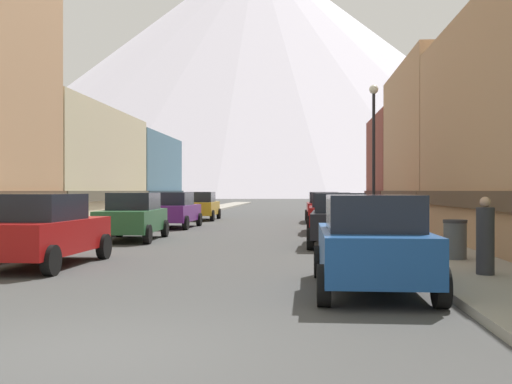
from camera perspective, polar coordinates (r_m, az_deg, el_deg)
The scene contains 19 objects.
ground_plane at distance 7.46m, azimuth -16.04°, elevation -14.31°, with size 400.00×400.00×0.00m, color #414141.
sidewalk_left at distance 42.72m, azimuth -7.61°, elevation -2.27°, with size 2.50×100.00×0.15m, color gray.
sidewalk_right at distance 41.98m, azimuth 9.35°, elevation -2.31°, with size 2.50×100.00×0.15m, color gray.
storefront_left_2 at distance 35.30m, azimuth -20.83°, elevation 2.02°, with size 10.18×13.66×6.29m.
storefront_left_3 at distance 46.99m, azimuth -13.23°, elevation 1.38°, with size 8.48×11.52×6.01m.
storefront_right_2 at distance 32.83m, azimuth 18.40°, elevation 3.82°, with size 6.35×11.24×8.25m.
storefront_right_3 at distance 43.28m, azimuth 15.80°, elevation 2.12°, with size 7.67×9.55×7.00m.
car_left_0 at distance 15.81m, azimuth -19.31°, elevation -3.35°, with size 2.17×4.45×1.78m.
car_left_1 at distance 23.34m, azimuth -11.46°, elevation -2.23°, with size 2.22×4.47×1.78m.
car_left_2 at distance 30.65m, azimuth -7.65°, elevation -1.67°, with size 2.16×4.45×1.78m.
car_left_3 at distance 38.62m, azimuth -5.17°, elevation -1.29°, with size 2.12×4.43×1.78m.
car_right_0 at distance 11.48m, azimuth 10.73°, elevation -4.66°, with size 2.09×4.41×1.78m.
car_right_1 at distance 20.65m, azimuth 7.82°, elevation -2.53°, with size 2.25×4.48×1.78m.
car_right_2 at distance 27.16m, azimuth 6.96°, elevation -1.90°, with size 2.12×4.43×1.78m.
car_right_3 at distance 35.91m, azimuth 6.30°, elevation -1.40°, with size 2.10×4.42×1.78m.
trash_bin_right at distance 16.05m, azimuth 18.14°, elevation -4.22°, with size 0.59×0.59×0.98m.
pedestrian_0 at distance 13.27m, azimuth 20.67°, elevation -4.12°, with size 0.36×0.36×1.59m.
streetlamp_right at distance 24.37m, azimuth 10.96°, elevation 5.13°, with size 0.36×0.36×5.86m.
mountain_backdrop at distance 272.61m, azimuth 0.10°, elevation 11.27°, with size 260.84×260.84×109.11m, color silver.
Camera 1 is at (2.50, -6.78, 1.86)m, focal length 42.72 mm.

